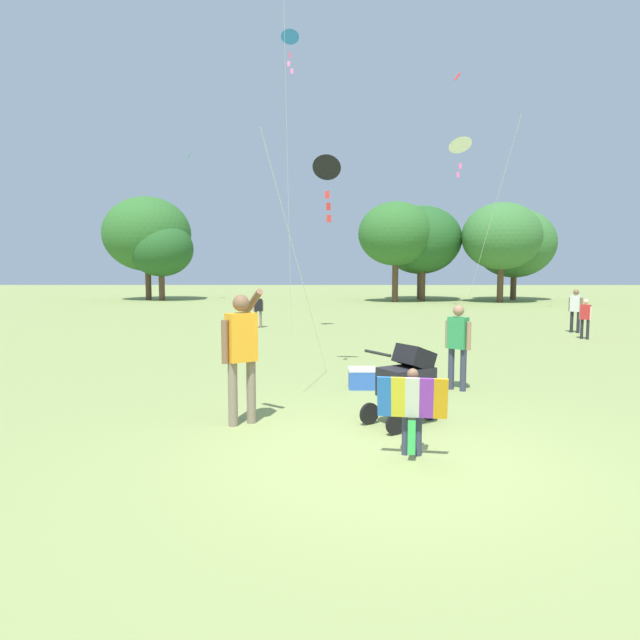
# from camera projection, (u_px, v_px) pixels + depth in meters

# --- Properties ---
(ground_plane) EXTENTS (120.00, 120.00, 0.00)m
(ground_plane) POSITION_uv_depth(u_px,v_px,m) (387.00, 455.00, 5.93)
(ground_plane) COLOR #849351
(treeline_distant) EXTENTS (28.13, 7.48, 6.41)m
(treeline_distant) POSITION_uv_depth(u_px,v_px,m) (364.00, 239.00, 33.79)
(treeline_distant) COLOR brown
(treeline_distant) RESTS_ON ground
(child_with_butterfly_kite) EXTENTS (0.73, 0.39, 0.94)m
(child_with_butterfly_kite) POSITION_uv_depth(u_px,v_px,m) (412.00, 403.00, 5.81)
(child_with_butterfly_kite) COLOR #33384C
(child_with_butterfly_kite) RESTS_ON ground
(person_adult_flyer) EXTENTS (0.51, 0.66, 1.73)m
(person_adult_flyer) POSITION_uv_depth(u_px,v_px,m) (241.00, 347.00, 6.99)
(person_adult_flyer) COLOR #7F705B
(person_adult_flyer) RESTS_ON ground
(stroller) EXTENTS (1.07, 0.87, 1.03)m
(stroller) POSITION_uv_depth(u_px,v_px,m) (407.00, 378.00, 7.01)
(stroller) COLOR black
(stroller) RESTS_ON ground
(kite_adult_black) EXTENTS (1.13, 3.72, 4.09)m
(kite_adult_black) POSITION_uv_depth(u_px,v_px,m) (326.00, 171.00, 10.31)
(kite_adult_black) COLOR black
(kite_adult_black) RESTS_ON ground
(kite_orange_delta) EXTENTS (0.51, 3.09, 8.49)m
(kite_orange_delta) POSITION_uv_depth(u_px,v_px,m) (290.00, 44.00, 15.22)
(kite_orange_delta) COLOR blue
(kite_orange_delta) RESTS_ON ground
(kite_green_novelty) EXTENTS (0.71, 3.78, 5.32)m
(kite_green_novelty) POSITION_uv_depth(u_px,v_px,m) (461.00, 147.00, 14.16)
(kite_green_novelty) COLOR white
(kite_green_novelty) RESTS_ON ground
(distant_kites_cluster) EXTENTS (26.03, 13.32, 9.99)m
(distant_kites_cluster) POSITION_uv_depth(u_px,v_px,m) (366.00, 99.00, 26.78)
(distant_kites_cluster) COLOR white
(person_red_shirt) EXTENTS (0.36, 0.34, 1.39)m
(person_red_shirt) POSITION_uv_depth(u_px,v_px,m) (458.00, 340.00, 8.99)
(person_red_shirt) COLOR #33384C
(person_red_shirt) RESTS_ON ground
(person_sitting_far) EXTENTS (0.33, 0.24, 1.13)m
(person_sitting_far) POSITION_uv_depth(u_px,v_px,m) (258.00, 308.00, 18.45)
(person_sitting_far) COLOR #7F705B
(person_sitting_far) RESTS_ON ground
(person_couple_left) EXTENTS (0.32, 0.34, 1.34)m
(person_couple_left) POSITION_uv_depth(u_px,v_px,m) (576.00, 307.00, 17.04)
(person_couple_left) COLOR #232328
(person_couple_left) RESTS_ON ground
(person_kid_running) EXTENTS (0.26, 0.31, 1.13)m
(person_kid_running) POSITION_uv_depth(u_px,v_px,m) (585.00, 316.00, 15.52)
(person_kid_running) COLOR #232328
(person_kid_running) RESTS_ON ground
(cooler_box) EXTENTS (0.45, 0.33, 0.35)m
(cooler_box) POSITION_uv_depth(u_px,v_px,m) (362.00, 378.00, 9.16)
(cooler_box) COLOR #2D5BB7
(cooler_box) RESTS_ON ground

